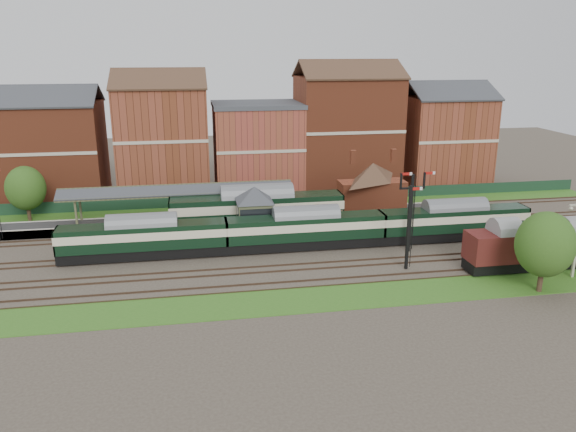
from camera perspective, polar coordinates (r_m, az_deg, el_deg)
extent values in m
plane|color=#473D33|center=(57.59, -0.01, -3.44)|extent=(160.00, 160.00, 0.00)
cube|color=#2D6619|center=(72.64, -2.18, 0.87)|extent=(90.00, 4.50, 0.06)
cube|color=#2D6619|center=(46.71, 2.56, -8.41)|extent=(90.00, 5.00, 0.06)
cube|color=#193823|center=(74.36, -2.40, 1.82)|extent=(90.00, 0.12, 1.50)
cube|color=#2D2D2D|center=(66.05, -5.74, -0.40)|extent=(55.00, 3.40, 1.00)
cube|color=#667755|center=(59.84, -3.37, -1.47)|extent=(3.40, 3.20, 2.40)
cube|color=#4D4F31|center=(59.19, -3.41, 0.55)|extent=(3.60, 3.40, 2.00)
pyramid|color=#383A3F|center=(58.72, -3.44, 2.24)|extent=(5.40, 5.40, 1.60)
cube|color=brown|center=(61.23, 4.08, -1.16)|extent=(3.00, 2.40, 2.20)
cube|color=#4C3323|center=(60.20, 4.26, -0.03)|extent=(3.20, 1.34, 0.79)
cube|color=#4C3323|center=(61.41, 3.97, 0.31)|extent=(3.20, 1.34, 0.79)
cube|color=#994327|center=(68.68, 8.49, 2.11)|extent=(8.00, 3.00, 3.50)
pyramid|color=#4C3323|center=(68.02, 8.59, 4.44)|extent=(8.10, 8.10, 2.20)
cube|color=#994327|center=(67.18, 6.58, 4.80)|extent=(0.60, 0.60, 1.60)
cube|color=#994327|center=(68.75, 10.60, 4.89)|extent=(0.60, 0.60, 1.60)
cube|color=#4D4F31|center=(65.29, -20.75, 0.38)|extent=(0.22, 0.22, 3.40)
cube|color=#4D4F31|center=(67.20, -1.63, 1.93)|extent=(0.22, 0.22, 3.40)
cube|color=#383A3F|center=(63.93, -11.16, 2.60)|extent=(26.00, 1.99, 0.90)
cube|color=#383A3F|center=(65.77, -11.13, 2.99)|extent=(26.00, 1.99, 0.90)
cube|color=#4D4F31|center=(64.76, -11.16, 3.12)|extent=(26.00, 0.20, 0.20)
cube|color=black|center=(57.29, 12.34, 0.26)|extent=(0.25, 0.25, 8.00)
cube|color=black|center=(56.62, 12.51, 2.78)|extent=(2.60, 0.18, 0.18)
cube|color=#B2140F|center=(56.06, 11.98, 4.20)|extent=(1.10, 0.08, 0.25)
cube|color=#B2140F|center=(56.99, 14.23, 4.25)|extent=(1.10, 0.08, 0.25)
cube|color=black|center=(52.57, 12.14, -1.21)|extent=(0.25, 0.25, 8.00)
cube|color=#B2140F|center=(51.79, 12.95, 2.72)|extent=(1.10, 0.08, 0.25)
cube|color=#994327|center=(81.56, -23.15, 5.96)|extent=(14.00, 10.00, 13.00)
cube|color=brown|center=(79.31, -12.57, 7.36)|extent=(12.00, 10.00, 15.00)
cube|color=#973D30|center=(80.02, -3.11, 6.73)|extent=(12.00, 10.00, 12.00)
cube|color=#994327|center=(82.23, 5.99, 8.34)|extent=(14.00, 10.00, 16.00)
cube|color=brown|center=(87.72, 15.51, 7.36)|extent=(12.00, 10.00, 13.00)
cube|color=black|center=(56.83, -14.39, -3.57)|extent=(16.15, 2.26, 0.99)
cube|color=black|center=(56.29, -14.51, -1.99)|extent=(16.15, 2.51, 2.33)
cube|color=beige|center=(56.21, -14.53, -1.72)|extent=(16.17, 2.55, 0.81)
cube|color=slate|center=(55.90, -14.61, -0.72)|extent=(16.15, 2.51, 0.54)
cube|color=black|center=(57.70, 1.80, -2.72)|extent=(16.15, 2.26, 0.99)
cube|color=black|center=(57.17, 1.82, -1.15)|extent=(16.15, 2.51, 2.33)
cube|color=beige|center=(57.08, 1.82, -0.89)|extent=(16.17, 2.55, 0.81)
cube|color=slate|center=(56.78, 1.83, 0.10)|extent=(16.15, 2.51, 0.54)
cube|color=black|center=(62.85, 16.39, -1.77)|extent=(16.15, 2.26, 0.99)
cube|color=black|center=(62.37, 16.51, -0.32)|extent=(16.15, 2.51, 2.33)
cube|color=beige|center=(62.29, 16.53, -0.07)|extent=(16.17, 2.55, 0.81)
cube|color=slate|center=(62.01, 16.61, 0.83)|extent=(16.15, 2.51, 0.54)
cube|color=black|center=(63.12, -3.13, -0.92)|extent=(19.21, 2.69, 1.17)
cube|color=black|center=(62.55, -3.16, 0.80)|extent=(19.21, 2.99, 2.78)
cube|color=beige|center=(62.46, -3.16, 1.09)|extent=(19.23, 3.03, 0.96)
cube|color=slate|center=(62.15, -3.18, 2.17)|extent=(19.21, 2.99, 0.64)
cube|color=black|center=(55.64, 20.78, -4.61)|extent=(6.57, 2.42, 0.99)
cube|color=#491615|center=(55.04, 20.97, -2.85)|extent=(6.57, 2.85, 2.63)
cube|color=gray|center=(54.60, 21.13, -1.42)|extent=(6.57, 2.85, 0.48)
cube|color=black|center=(59.47, 26.66, -4.00)|extent=(6.24, 2.30, 0.94)
cube|color=#491615|center=(58.94, 26.87, -2.43)|extent=(6.24, 2.70, 2.50)
cube|color=gray|center=(58.54, 27.05, -1.16)|extent=(6.24, 2.70, 0.46)
cylinder|color=#382619|center=(51.95, 24.33, -5.37)|extent=(0.44, 0.44, 3.28)
ellipsoid|color=#204B15|center=(51.09, 24.67, -2.64)|extent=(4.82, 4.82, 5.54)
cylinder|color=#382619|center=(73.44, -24.87, 0.71)|extent=(0.44, 0.44, 3.11)
ellipsoid|color=#204B15|center=(72.86, -25.11, 2.58)|extent=(4.55, 4.55, 5.24)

